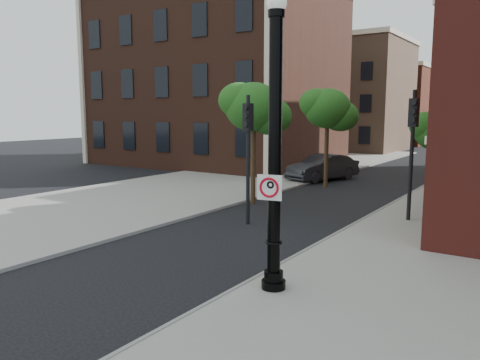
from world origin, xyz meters
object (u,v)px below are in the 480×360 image
Objects in this scene: lamppost at (275,161)px; traffic_signal_right at (413,134)px; parked_car at (323,167)px; no_parking_sign at (270,187)px; traffic_signal_left at (248,138)px.

lamppost is 9.27m from traffic_signal_right.
parked_car is at bearing 110.68° from lamppost.
parked_car is (-6.81, 18.30, -1.77)m from no_parking_sign.
parked_car is (-6.84, 18.12, -2.38)m from lamppost.
no_parking_sign is at bearing -45.35° from traffic_signal_left.
traffic_signal_left is at bearing 115.67° from no_parking_sign.
traffic_signal_right is (0.79, 9.24, 0.27)m from lamppost.
lamppost reaches higher than traffic_signal_left.
lamppost is at bearing 67.65° from no_parking_sign.
traffic_signal_right is at bearing 43.26° from traffic_signal_left.
no_parking_sign is at bearing -89.04° from traffic_signal_right.
traffic_signal_right is at bearing -29.54° from parked_car.
traffic_signal_right is (7.63, -8.89, 2.65)m from parked_car.
no_parking_sign is at bearing -49.78° from parked_car.
traffic_signal_left reaches higher than no_parking_sign.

